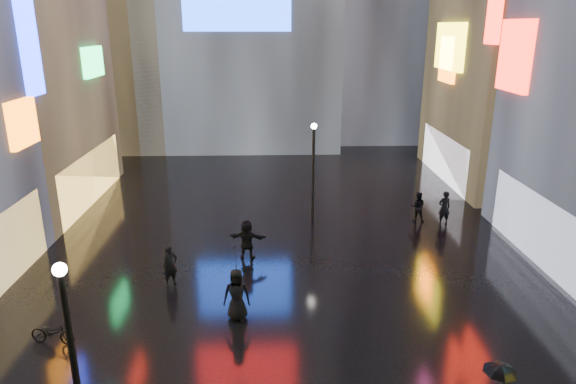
{
  "coord_description": "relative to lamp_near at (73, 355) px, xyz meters",
  "views": [
    {
      "loc": [
        -0.47,
        -3.14,
        9.93
      ],
      "look_at": [
        0.0,
        12.0,
        5.0
      ],
      "focal_mm": 32.0,
      "sensor_mm": 36.0,
      "label": 1
    }
  ],
  "objects": [
    {
      "name": "pedestrian_6",
      "position": [
        0.39,
        8.7,
        -2.1
      ],
      "size": [
        0.74,
        0.69,
        1.7
      ],
      "primitive_type": "imported",
      "rotation": [
        0.0,
        0.0,
        0.62
      ],
      "color": "black",
      "rests_on": "ground"
    },
    {
      "name": "pedestrian_7",
      "position": [
        12.14,
        15.41,
        -2.14
      ],
      "size": [
        0.9,
        0.76,
        1.62
      ],
      "primitive_type": "imported",
      "rotation": [
        0.0,
        0.0,
        2.93
      ],
      "color": "black",
      "rests_on": "ground"
    },
    {
      "name": "lamp_far",
      "position": [
        6.62,
        15.9,
        0.0
      ],
      "size": [
        0.3,
        0.3,
        5.2
      ],
      "color": "black",
      "rests_on": "ground"
    },
    {
      "name": "ground",
      "position": [
        4.97,
        13.27,
        -2.94
      ],
      "size": [
        140.0,
        140.0,
        0.0
      ],
      "primitive_type": "plane",
      "color": "black",
      "rests_on": "ground"
    },
    {
      "name": "pedestrian_4",
      "position": [
        3.2,
        6.12,
        -1.99
      ],
      "size": [
        0.96,
        0.64,
        1.91
      ],
      "primitive_type": "imported",
      "rotation": [
        0.0,
        0.0,
        -0.04
      ],
      "color": "black",
      "rests_on": "ground"
    },
    {
      "name": "umbrella_1",
      "position": [
        9.69,
        -0.09,
        -0.72
      ],
      "size": [
        0.92,
        0.92,
        0.66
      ],
      "primitive_type": "imported",
      "rotation": [
        0.0,
        0.0,
        4.97
      ],
      "color": "black",
      "rests_on": "pedestrian_2"
    },
    {
      "name": "lamp_near",
      "position": [
        0.0,
        0.0,
        0.0
      ],
      "size": [
        0.3,
        0.3,
        5.2
      ],
      "color": "black",
      "rests_on": "ground"
    },
    {
      "name": "umbrella_2",
      "position": [
        3.2,
        6.12,
        -0.57
      ],
      "size": [
        1.43,
        1.43,
        0.93
      ],
      "primitive_type": "imported",
      "rotation": [
        0.0,
        0.0,
        5.64
      ],
      "color": "black",
      "rests_on": "pedestrian_4"
    },
    {
      "name": "pedestrian_5",
      "position": [
        3.33,
        11.08,
        -2.03
      ],
      "size": [
        1.76,
        0.81,
        1.82
      ],
      "primitive_type": "imported",
      "rotation": [
        0.0,
        0.0,
        2.98
      ],
      "color": "black",
      "rests_on": "ground"
    },
    {
      "name": "bicycle",
      "position": [
        -2.72,
        4.81,
        -2.54
      ],
      "size": [
        1.63,
        0.83,
        0.81
      ],
      "primitive_type": "imported",
      "rotation": [
        0.0,
        0.0,
        1.38
      ],
      "color": "black",
      "rests_on": "ground"
    },
    {
      "name": "pedestrian_8",
      "position": [
        13.4,
        14.94,
        -2.04
      ],
      "size": [
        0.71,
        0.52,
        1.8
      ],
      "primitive_type": "imported",
      "rotation": [
        0.0,
        0.0,
        3.29
      ],
      "color": "black",
      "rests_on": "ground"
    }
  ]
}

